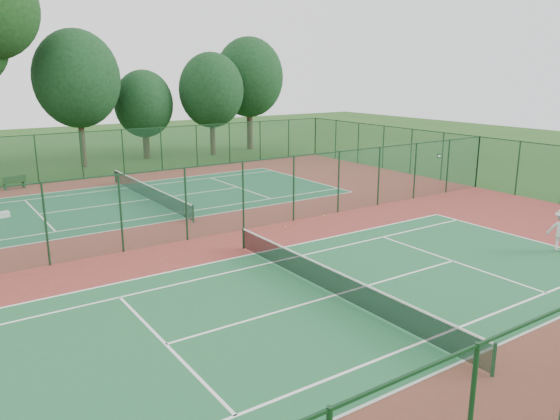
% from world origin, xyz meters
% --- Properties ---
extents(ground, '(120.00, 120.00, 0.00)m').
position_xyz_m(ground, '(0.00, 0.00, 0.00)').
color(ground, '#224A17').
rests_on(ground, ground).
extents(red_pad, '(40.00, 36.00, 0.01)m').
position_xyz_m(red_pad, '(0.00, 0.00, 0.01)').
color(red_pad, maroon).
rests_on(red_pad, ground).
extents(court_near, '(23.77, 10.97, 0.01)m').
position_xyz_m(court_near, '(0.00, -9.00, 0.01)').
color(court_near, '#1D5E35').
rests_on(court_near, red_pad).
extents(court_far, '(23.77, 10.97, 0.01)m').
position_xyz_m(court_far, '(0.00, 9.00, 0.01)').
color(court_far, '#1C5B37').
rests_on(court_far, red_pad).
extents(fence_north, '(40.00, 0.09, 3.50)m').
position_xyz_m(fence_north, '(0.00, 18.00, 1.76)').
color(fence_north, '#184A2A').
rests_on(fence_north, ground).
extents(fence_east, '(0.09, 36.00, 3.50)m').
position_xyz_m(fence_east, '(20.00, 0.00, 1.76)').
color(fence_east, '#194B30').
rests_on(fence_east, ground).
extents(fence_divider, '(40.00, 0.09, 3.50)m').
position_xyz_m(fence_divider, '(0.00, 0.00, 1.76)').
color(fence_divider, '#1B5234').
rests_on(fence_divider, ground).
extents(tennis_net_near, '(0.10, 12.90, 0.97)m').
position_xyz_m(tennis_net_near, '(0.00, -9.00, 0.54)').
color(tennis_net_near, '#13351D').
rests_on(tennis_net_near, ground).
extents(tennis_net_far, '(0.10, 12.90, 0.97)m').
position_xyz_m(tennis_net_far, '(0.00, 9.00, 0.54)').
color(tennis_net_far, '#153B21').
rests_on(tennis_net_far, ground).
extents(bench, '(1.56, 0.69, 0.93)m').
position_xyz_m(bench, '(-6.33, 17.02, 0.49)').
color(bench, '#133818').
rests_on(bench, red_pad).
extents(kit_bag, '(0.93, 0.51, 0.33)m').
position_xyz_m(kit_bag, '(-8.25, 9.31, 0.18)').
color(kit_bag, white).
rests_on(kit_bag, red_pad).
extents(stray_ball_a, '(0.07, 0.07, 0.07)m').
position_xyz_m(stray_ball_a, '(3.47, -0.89, 0.04)').
color(stray_ball_a, '#D2F138').
rests_on(stray_ball_a, red_pad).
extents(stray_ball_b, '(0.08, 0.08, 0.08)m').
position_xyz_m(stray_ball_b, '(6.47, -0.27, 0.05)').
color(stray_ball_b, yellow).
rests_on(stray_ball_b, red_pad).
extents(stray_ball_c, '(0.07, 0.07, 0.07)m').
position_xyz_m(stray_ball_c, '(0.93, -0.95, 0.05)').
color(stray_ball_c, '#A9C62E').
rests_on(stray_ball_c, red_pad).
extents(evergreen_row, '(39.00, 5.00, 12.00)m').
position_xyz_m(evergreen_row, '(0.50, 24.25, 0.00)').
color(evergreen_row, black).
rests_on(evergreen_row, ground).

